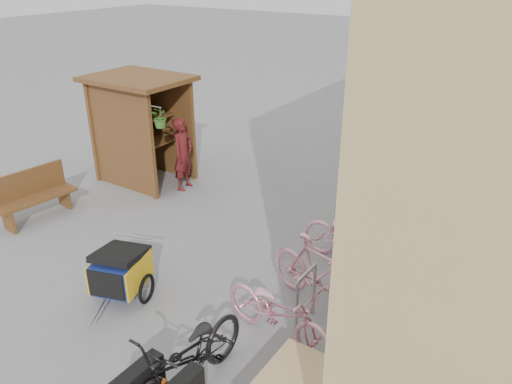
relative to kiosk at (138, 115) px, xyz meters
The scene contains 16 objects.
ground 4.39m from the kiosk, 37.02° to the right, with size 80.00×80.00×0.00m, color gray.
kiosk is the anchor object (origin of this frame).
bike_rack 5.67m from the kiosk, ahead, with size 0.05×5.35×0.86m.
bench 2.80m from the kiosk, 98.93° to the right, with size 0.64×1.59×0.98m.
shopping_carts 7.36m from the kiosk, 30.74° to the left, with size 0.59×1.98×1.05m.
child_trailer 4.67m from the kiosk, 49.04° to the right, with size 0.95×1.48×0.86m.
cargo_bike 6.74m from the kiosk, 40.72° to the right, with size 0.71×1.95×1.02m.
person_kiosk 1.36m from the kiosk, ahead, with size 0.59×0.39×1.62m, color maroon.
bike_0 6.29m from the kiosk, 28.53° to the right, with size 0.62×1.78×0.93m, color pink.
bike_1 5.97m from the kiosk, 19.84° to the right, with size 0.51×1.79×1.08m, color pink.
bike_2 5.66m from the kiosk, ahead, with size 0.64×1.85×0.97m, color pink.
bike_3 5.87m from the kiosk, ahead, with size 0.48×1.71×1.03m, color maroon.
bike_4 5.67m from the kiosk, ahead, with size 0.60×1.72×0.90m, color #9E9DA1.
bike_5 5.77m from the kiosk, ahead, with size 0.42×1.48×0.89m, color #9E9DA1.
bike_6 5.90m from the kiosk, 15.65° to the left, with size 0.66×1.90×1.00m, color #9E9DA1.
bike_7 5.87m from the kiosk, 19.17° to the left, with size 0.52×1.83×1.10m, color pink.
Camera 1 is at (4.81, -5.06, 4.65)m, focal length 35.00 mm.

